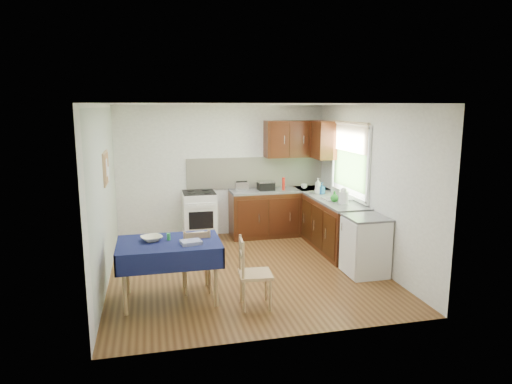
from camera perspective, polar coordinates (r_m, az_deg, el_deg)
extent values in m
plane|color=#4D2D14|center=(7.07, -1.32, -9.78)|extent=(4.20, 4.20, 0.00)
cube|color=white|center=(6.62, -1.41, 10.94)|extent=(4.00, 4.20, 0.02)
cube|color=silver|center=(8.77, -4.18, 2.66)|extent=(4.00, 0.02, 2.50)
cube|color=silver|center=(4.74, 3.86, -4.25)|extent=(4.00, 0.02, 2.50)
cube|color=silver|center=(6.63, -18.54, -0.49)|extent=(0.02, 4.20, 2.50)
cube|color=silver|center=(7.40, 13.98, 0.87)|extent=(0.02, 4.20, 2.50)
cube|color=black|center=(8.86, 2.93, -2.64)|extent=(1.90, 0.60, 0.86)
cube|color=black|center=(8.02, 9.70, -4.21)|extent=(0.60, 1.70, 0.86)
cube|color=slate|center=(8.77, 2.96, 0.22)|extent=(1.90, 0.60, 0.04)
cube|color=slate|center=(7.92, 9.80, -1.06)|extent=(0.60, 1.70, 0.04)
cube|color=slate|center=(8.97, 6.95, 0.39)|extent=(0.60, 0.60, 0.04)
cube|color=white|center=(8.89, -0.01, 2.47)|extent=(2.70, 0.02, 0.60)
cube|color=black|center=(8.87, 4.98, 6.63)|extent=(1.20, 0.35, 0.70)
cube|color=black|center=(8.61, 8.57, 6.44)|extent=(0.35, 0.50, 0.70)
cube|color=white|center=(8.57, -7.10, -3.04)|extent=(0.60, 0.60, 0.90)
cube|color=black|center=(8.47, -7.17, -0.05)|extent=(0.58, 0.58, 0.02)
cube|color=black|center=(8.27, -6.87, -3.53)|extent=(0.44, 0.01, 0.32)
cube|color=#355A25|center=(7.98, 11.69, 3.48)|extent=(0.01, 1.40, 0.85)
cube|color=white|center=(7.92, 11.77, 8.15)|extent=(0.04, 1.48, 0.06)
cube|color=white|center=(8.06, 11.45, -0.41)|extent=(0.04, 1.48, 0.06)
cube|color=beige|center=(7.92, 11.61, 6.56)|extent=(0.02, 1.36, 0.44)
cube|color=white|center=(6.98, 13.53, -6.67)|extent=(0.55, 0.58, 0.85)
cube|color=slate|center=(6.86, 13.69, -3.12)|extent=(0.58, 0.60, 0.03)
cube|color=tan|center=(6.86, -18.29, 2.86)|extent=(0.02, 0.62, 0.47)
cube|color=#A97D47|center=(6.86, -18.16, 2.86)|extent=(0.01, 0.56, 0.41)
cube|color=white|center=(6.78, -18.14, 2.95)|extent=(0.00, 0.18, 0.24)
cube|color=white|center=(6.99, -17.95, 2.19)|extent=(0.00, 0.15, 0.20)
cube|color=#0F1A3E|center=(5.92, -10.83, -6.24)|extent=(1.25, 0.84, 0.03)
cube|color=#0F1A3E|center=(5.55, -10.59, -8.64)|extent=(1.29, 0.02, 0.26)
cube|color=#0F1A3E|center=(6.36, -10.97, -6.13)|extent=(1.29, 0.02, 0.26)
cube|color=#0F1A3E|center=(5.96, -16.96, -7.54)|extent=(0.02, 0.88, 0.26)
cube|color=#0F1A3E|center=(6.00, -4.67, -6.97)|extent=(0.02, 0.88, 0.26)
cylinder|color=tan|center=(5.73, -16.10, -11.18)|extent=(0.05, 0.05, 0.75)
cylinder|color=tan|center=(5.77, -5.02, -10.64)|extent=(0.05, 0.05, 0.75)
cylinder|color=tan|center=(6.37, -15.82, -8.94)|extent=(0.05, 0.05, 0.75)
cylinder|color=tan|center=(6.40, -5.90, -8.48)|extent=(0.05, 0.05, 0.75)
cube|color=tan|center=(6.26, -7.50, -8.55)|extent=(0.40, 0.40, 0.04)
cube|color=tan|center=(6.00, -7.38, -6.13)|extent=(0.35, 0.04, 0.28)
cylinder|color=tan|center=(6.50, -6.24, -9.75)|extent=(0.03, 0.03, 0.42)
cylinder|color=tan|center=(6.47, -9.05, -9.93)|extent=(0.03, 0.03, 0.42)
cylinder|color=tan|center=(6.21, -5.80, -10.74)|extent=(0.03, 0.03, 0.42)
cylinder|color=tan|center=(6.17, -8.75, -10.94)|extent=(0.03, 0.03, 0.42)
cube|color=tan|center=(5.73, -0.08, -10.25)|extent=(0.43, 0.43, 0.04)
cube|color=tan|center=(5.60, -1.81, -7.19)|extent=(0.06, 0.36, 0.28)
cylinder|color=tan|center=(5.69, 1.79, -12.73)|extent=(0.03, 0.03, 0.42)
cylinder|color=tan|center=(5.98, 1.25, -11.52)|extent=(0.03, 0.03, 0.42)
cylinder|color=tan|center=(5.64, -1.50, -12.91)|extent=(0.03, 0.03, 0.42)
cylinder|color=tan|center=(5.94, -1.86, -11.69)|extent=(0.03, 0.03, 0.42)
cube|color=silver|center=(8.58, -1.80, 0.71)|extent=(0.25, 0.15, 0.17)
cube|color=black|center=(8.56, -1.80, 1.34)|extent=(0.21, 0.02, 0.02)
cube|color=black|center=(8.67, 1.24, 0.72)|extent=(0.30, 0.26, 0.14)
cube|color=silver|center=(8.66, 1.25, 1.31)|extent=(0.30, 0.26, 0.03)
cylinder|color=red|center=(8.65, 3.46, 1.03)|extent=(0.06, 0.06, 0.24)
cube|color=gold|center=(8.79, 1.07, 0.91)|extent=(0.12, 0.09, 0.16)
cube|color=gray|center=(7.92, 10.02, -0.84)|extent=(0.44, 0.34, 0.02)
cylinder|color=white|center=(7.90, 10.04, -0.17)|extent=(0.06, 0.21, 0.21)
cylinder|color=white|center=(7.59, 10.89, -0.68)|extent=(0.16, 0.16, 0.20)
sphere|color=white|center=(7.57, 10.92, 0.20)|extent=(0.10, 0.10, 0.10)
imported|color=silver|center=(8.85, 6.03, 0.72)|extent=(0.14, 0.14, 0.10)
imported|color=white|center=(8.35, 7.74, 0.75)|extent=(0.14, 0.14, 0.29)
imported|color=#1B54A0|center=(8.35, 8.18, 0.47)|extent=(0.13, 0.13, 0.21)
imported|color=green|center=(7.72, 9.78, -0.55)|extent=(0.15, 0.15, 0.17)
imported|color=#F4F0C8|center=(5.98, -12.92, -5.68)|extent=(0.34, 0.34, 0.06)
imported|color=white|center=(6.12, -7.77, -5.35)|extent=(0.20, 0.25, 0.02)
cylinder|color=green|center=(5.96, -10.87, -5.50)|extent=(0.04, 0.04, 0.09)
cube|color=navy|center=(5.76, -8.12, -6.24)|extent=(0.28, 0.23, 0.04)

